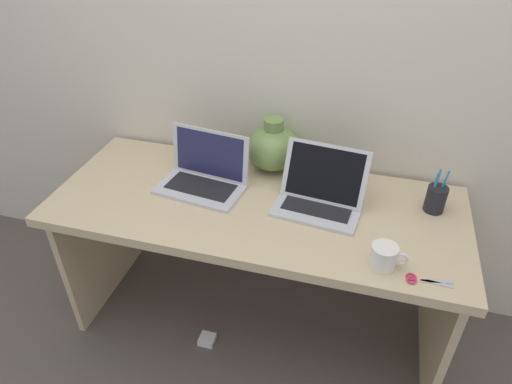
# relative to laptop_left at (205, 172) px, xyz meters

# --- Properties ---
(ground_plane) EXTENTS (6.00, 6.00, 0.00)m
(ground_plane) POSITION_rel_laptop_left_xyz_m (0.24, -0.07, -0.77)
(ground_plane) COLOR #564C47
(back_wall) EXTENTS (4.40, 0.04, 2.40)m
(back_wall) POSITION_rel_laptop_left_xyz_m (0.24, 0.31, 0.43)
(back_wall) COLOR beige
(back_wall) RESTS_ON ground
(desk) EXTENTS (1.64, 0.67, 0.71)m
(desk) POSITION_rel_laptop_left_xyz_m (0.24, -0.07, -0.20)
(desk) COLOR #D1B78C
(desk) RESTS_ON ground
(laptop_left) EXTENTS (0.37, 0.26, 0.23)m
(laptop_left) POSITION_rel_laptop_left_xyz_m (0.00, 0.00, 0.00)
(laptop_left) COLOR silver
(laptop_left) RESTS_ON desk
(laptop_right) EXTENTS (0.35, 0.27, 0.23)m
(laptop_right) POSITION_rel_laptop_left_xyz_m (0.48, -0.01, 0.00)
(laptop_right) COLOR silver
(laptop_right) RESTS_ON desk
(green_vase) EXTENTS (0.24, 0.24, 0.23)m
(green_vase) POSITION_rel_laptop_left_xyz_m (0.24, 0.21, 0.04)
(green_vase) COLOR #75934C
(green_vase) RESTS_ON desk
(coffee_mug) EXTENTS (0.12, 0.09, 0.08)m
(coffee_mug) POSITION_rel_laptop_left_xyz_m (0.74, -0.30, -0.02)
(coffee_mug) COLOR white
(coffee_mug) RESTS_ON desk
(pen_cup) EXTENTS (0.08, 0.08, 0.19)m
(pen_cup) POSITION_rel_laptop_left_xyz_m (0.91, 0.07, -0.01)
(pen_cup) COLOR black
(pen_cup) RESTS_ON desk
(scissors) EXTENTS (0.15, 0.05, 0.01)m
(scissors) POSITION_rel_laptop_left_xyz_m (0.86, -0.33, -0.06)
(scissors) COLOR #B7B7BC
(scissors) RESTS_ON desk
(power_brick) EXTENTS (0.07, 0.07, 0.03)m
(power_brick) POSITION_rel_laptop_left_xyz_m (0.05, -0.25, -0.76)
(power_brick) COLOR white
(power_brick) RESTS_ON ground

